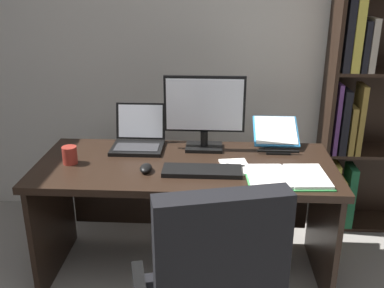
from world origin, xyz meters
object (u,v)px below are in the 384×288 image
(coffee_mug, at_px, (70,155))
(notepad, at_px, (235,167))
(keyboard, at_px, (202,171))
(open_binder, at_px, (287,177))
(bookshelf, at_px, (380,76))
(monitor, at_px, (204,113))
(computer_mouse, at_px, (146,168))
(pen, at_px, (239,165))
(laptop, at_px, (139,139))
(reading_stand_with_book, at_px, (276,134))
(desk, at_px, (186,189))

(coffee_mug, bearing_deg, notepad, -0.51)
(keyboard, bearing_deg, open_binder, -6.48)
(bookshelf, relative_size, monitor, 4.71)
(monitor, bearing_deg, computer_mouse, -129.89)
(monitor, height_order, pen, monitor)
(open_binder, distance_m, notepad, 0.29)
(monitor, bearing_deg, notepad, -57.22)
(open_binder, bearing_deg, bookshelf, 46.47)
(computer_mouse, bearing_deg, bookshelf, 28.73)
(laptop, xyz_separation_m, pen, (0.60, -0.28, -0.04))
(reading_stand_with_book, relative_size, notepad, 1.40)
(monitor, relative_size, computer_mouse, 4.60)
(desk, bearing_deg, laptop, 152.23)
(computer_mouse, height_order, pen, computer_mouse)
(bookshelf, distance_m, computer_mouse, 1.68)
(reading_stand_with_book, bearing_deg, monitor, -170.82)
(laptop, xyz_separation_m, open_binder, (0.84, -0.41, -0.04))
(monitor, xyz_separation_m, reading_stand_with_book, (0.44, 0.07, -0.15))
(keyboard, distance_m, coffee_mug, 0.75)
(computer_mouse, bearing_deg, notepad, 9.54)
(monitor, height_order, notepad, monitor)
(bookshelf, height_order, pen, bookshelf)
(pen, bearing_deg, desk, 157.51)
(computer_mouse, bearing_deg, keyboard, 0.00)
(bookshelf, relative_size, computer_mouse, 21.65)
(keyboard, xyz_separation_m, notepad, (0.18, 0.08, -0.01))
(desk, relative_size, monitor, 3.48)
(bookshelf, distance_m, monitor, 1.23)
(bookshelf, relative_size, laptop, 7.34)
(reading_stand_with_book, bearing_deg, pen, -124.27)
(notepad, bearing_deg, bookshelf, 36.42)
(computer_mouse, relative_size, open_binder, 0.24)
(monitor, relative_size, laptop, 1.56)
(pen, distance_m, coffee_mug, 0.94)
(monitor, bearing_deg, desk, -122.22)
(notepad, bearing_deg, pen, 0.00)
(desk, height_order, monitor, monitor)
(desk, height_order, coffee_mug, coffee_mug)
(laptop, relative_size, open_binder, 0.70)
(reading_stand_with_book, bearing_deg, computer_mouse, -149.77)
(bookshelf, bearing_deg, keyboard, -145.30)
(bookshelf, xyz_separation_m, open_binder, (-0.70, -0.84, -0.36))
(laptop, distance_m, computer_mouse, 0.38)
(bookshelf, xyz_separation_m, notepad, (-0.96, -0.71, -0.37))
(computer_mouse, bearing_deg, coffee_mug, 168.56)
(bookshelf, relative_size, keyboard, 5.36)
(keyboard, distance_m, computer_mouse, 0.30)
(laptop, xyz_separation_m, computer_mouse, (0.10, -0.36, -0.03))
(keyboard, relative_size, open_binder, 0.96)
(keyboard, xyz_separation_m, coffee_mug, (-0.74, 0.09, 0.04))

